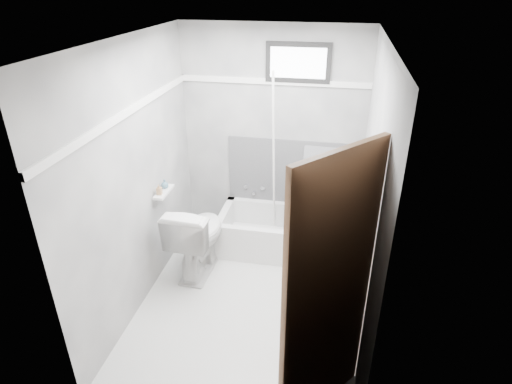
% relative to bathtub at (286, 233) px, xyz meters
% --- Properties ---
extents(floor, '(2.60, 2.60, 0.00)m').
position_rel_bathtub_xyz_m(floor, '(-0.23, -0.93, -0.21)').
color(floor, silver).
rests_on(floor, ground).
extents(ceiling, '(2.60, 2.60, 0.00)m').
position_rel_bathtub_xyz_m(ceiling, '(-0.23, -0.93, 2.19)').
color(ceiling, silver).
rests_on(ceiling, floor).
extents(wall_back, '(2.00, 0.02, 2.40)m').
position_rel_bathtub_xyz_m(wall_back, '(-0.23, 0.37, 0.99)').
color(wall_back, slate).
rests_on(wall_back, floor).
extents(wall_front, '(2.00, 0.02, 2.40)m').
position_rel_bathtub_xyz_m(wall_front, '(-0.23, -2.23, 0.99)').
color(wall_front, slate).
rests_on(wall_front, floor).
extents(wall_left, '(0.02, 2.60, 2.40)m').
position_rel_bathtub_xyz_m(wall_left, '(-1.23, -0.93, 0.99)').
color(wall_left, slate).
rests_on(wall_left, floor).
extents(wall_right, '(0.02, 2.60, 2.40)m').
position_rel_bathtub_xyz_m(wall_right, '(0.77, -0.93, 0.99)').
color(wall_right, slate).
rests_on(wall_right, floor).
extents(bathtub, '(1.50, 0.70, 0.42)m').
position_rel_bathtub_xyz_m(bathtub, '(0.00, 0.00, 0.00)').
color(bathtub, silver).
rests_on(bathtub, floor).
extents(office_chair, '(0.64, 0.64, 1.03)m').
position_rel_bathtub_xyz_m(office_chair, '(0.29, 0.05, 0.43)').
color(office_chair, slate).
rests_on(office_chair, bathtub).
extents(toilet, '(0.50, 0.84, 0.80)m').
position_rel_bathtub_xyz_m(toilet, '(-0.85, -0.54, 0.19)').
color(toilet, silver).
rests_on(toilet, floor).
extents(door, '(0.78, 0.78, 2.00)m').
position_rel_bathtub_xyz_m(door, '(0.75, -2.21, 0.79)').
color(door, brown).
rests_on(door, floor).
extents(window, '(0.66, 0.04, 0.40)m').
position_rel_bathtub_xyz_m(window, '(0.02, 0.36, 1.81)').
color(window, black).
rests_on(window, wall_back).
extents(backerboard, '(1.50, 0.02, 0.78)m').
position_rel_bathtub_xyz_m(backerboard, '(0.02, 0.36, 0.59)').
color(backerboard, '#4C4C4F').
rests_on(backerboard, wall_back).
extents(trim_back, '(2.00, 0.02, 0.06)m').
position_rel_bathtub_xyz_m(trim_back, '(-0.23, 0.36, 1.61)').
color(trim_back, white).
rests_on(trim_back, wall_back).
extents(trim_left, '(0.02, 2.60, 0.06)m').
position_rel_bathtub_xyz_m(trim_left, '(-1.22, -0.93, 1.61)').
color(trim_left, white).
rests_on(trim_left, wall_left).
extents(pole, '(0.02, 0.33, 1.93)m').
position_rel_bathtub_xyz_m(pole, '(-0.18, 0.13, 0.84)').
color(pole, white).
rests_on(pole, bathtub).
extents(shelf, '(0.10, 0.32, 0.02)m').
position_rel_bathtub_xyz_m(shelf, '(-1.16, -0.56, 0.69)').
color(shelf, silver).
rests_on(shelf, wall_left).
extents(soap_bottle_a, '(0.05, 0.05, 0.10)m').
position_rel_bathtub_xyz_m(soap_bottle_a, '(-1.17, -0.64, 0.76)').
color(soap_bottle_a, '#A77E53').
rests_on(soap_bottle_a, shelf).
extents(soap_bottle_b, '(0.10, 0.10, 0.09)m').
position_rel_bathtub_xyz_m(soap_bottle_b, '(-1.17, -0.50, 0.75)').
color(soap_bottle_b, '#446B7E').
rests_on(soap_bottle_b, shelf).
extents(faucet, '(0.26, 0.10, 0.16)m').
position_rel_bathtub_xyz_m(faucet, '(-0.43, 0.34, 0.34)').
color(faucet, silver).
rests_on(faucet, wall_back).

